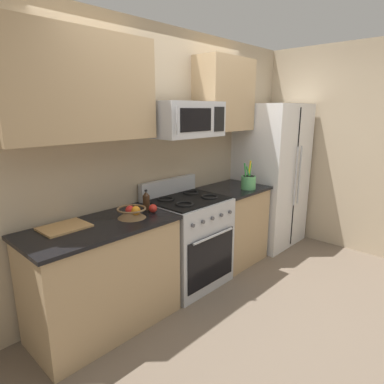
% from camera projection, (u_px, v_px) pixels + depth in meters
% --- Properties ---
extents(ground_plane, '(16.00, 16.00, 0.00)m').
position_uv_depth(ground_plane, '(238.00, 306.00, 3.10)').
color(ground_plane, '#6B5B4C').
extents(wall_back, '(8.00, 0.10, 2.60)m').
position_uv_depth(wall_back, '(162.00, 158.00, 3.48)').
color(wall_back, tan).
rests_on(wall_back, ground).
extents(counter_left, '(1.23, 0.63, 0.91)m').
position_uv_depth(counter_left, '(104.00, 277.00, 2.72)').
color(counter_left, tan).
rests_on(counter_left, ground).
extents(range_oven, '(0.76, 0.67, 1.09)m').
position_uv_depth(range_oven, '(188.00, 240.00, 3.42)').
color(range_oven, '#B2B5BA').
rests_on(range_oven, ground).
extents(counter_right, '(0.75, 0.63, 0.91)m').
position_uv_depth(counter_right, '(232.00, 224.00, 3.97)').
color(counter_right, tan).
rests_on(counter_right, ground).
extents(refrigerator, '(0.89, 0.74, 1.87)m').
position_uv_depth(refrigerator, '(271.00, 175.00, 4.43)').
color(refrigerator, silver).
rests_on(refrigerator, ground).
extents(wall_right, '(0.10, 8.00, 2.60)m').
position_uv_depth(wall_right, '(337.00, 149.00, 4.30)').
color(wall_right, tan).
rests_on(wall_right, ground).
extents(microwave, '(0.74, 0.44, 0.33)m').
position_uv_depth(microwave, '(186.00, 119.00, 3.14)').
color(microwave, '#B2B5BA').
extents(upper_cabinets_left, '(1.22, 0.34, 0.80)m').
position_uv_depth(upper_cabinets_left, '(78.00, 87.00, 2.46)').
color(upper_cabinets_left, tan).
extents(upper_cabinets_right, '(0.74, 0.34, 0.80)m').
position_uv_depth(upper_cabinets_right, '(224.00, 95.00, 3.71)').
color(upper_cabinets_right, tan).
extents(utensil_crock, '(0.17, 0.17, 0.33)m').
position_uv_depth(utensil_crock, '(248.00, 182.00, 3.77)').
color(utensil_crock, '#59AD66').
rests_on(utensil_crock, counter_right).
extents(fruit_basket, '(0.25, 0.25, 0.11)m').
position_uv_depth(fruit_basket, '(132.00, 212.00, 2.77)').
color(fruit_basket, brown).
rests_on(fruit_basket, counter_left).
extents(apple_loose, '(0.08, 0.08, 0.08)m').
position_uv_depth(apple_loose, '(153.00, 208.00, 2.91)').
color(apple_loose, red).
rests_on(apple_loose, counter_left).
extents(cutting_board, '(0.35, 0.28, 0.02)m').
position_uv_depth(cutting_board, '(64.00, 227.00, 2.53)').
color(cutting_board, tan).
rests_on(cutting_board, counter_left).
extents(bottle_soy, '(0.07, 0.07, 0.19)m').
position_uv_depth(bottle_soy, '(146.00, 201.00, 2.98)').
color(bottle_soy, '#382314').
rests_on(bottle_soy, counter_left).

